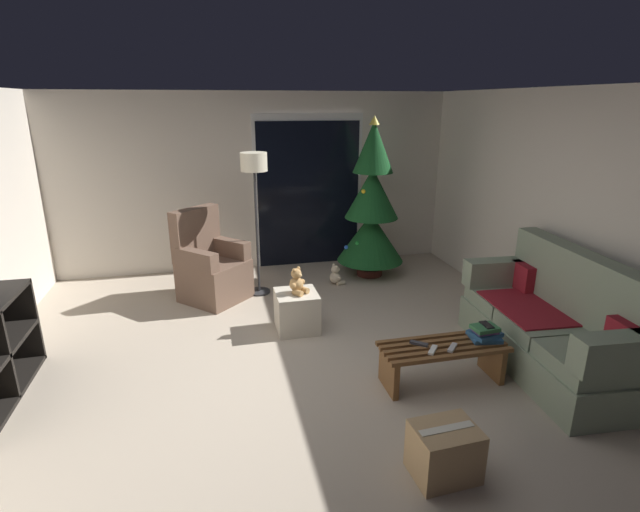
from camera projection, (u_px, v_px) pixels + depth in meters
The scene contains 19 objects.
ground_plane at pixel (295, 369), 4.39m from camera, with size 7.00×7.00×0.00m, color #B2A38E.
wall_back at pixel (256, 182), 6.84m from camera, with size 5.72×0.12×2.50m, color beige.
wall_right at pixel (583, 221), 4.61m from camera, with size 0.12×6.00×2.50m, color beige.
patio_door_frame at pixel (309, 191), 6.98m from camera, with size 1.60×0.02×2.20m, color silver.
patio_door_glass at pixel (309, 195), 6.98m from camera, with size 1.50×0.02×2.10m, color black.
couch at pixel (553, 326), 4.34m from camera, with size 0.91×1.99×1.08m.
coffee_table at pixel (442, 357), 4.12m from camera, with size 1.10×0.40×0.37m.
remote_silver at pixel (452, 348), 4.01m from camera, with size 0.04×0.16×0.02m, color #ADADB2.
remote_white at pixel (433, 350), 3.97m from camera, with size 0.04×0.16×0.02m, color silver.
remote_graphite at pixel (419, 344), 4.08m from camera, with size 0.04×0.16×0.02m, color #333338.
book_stack at pixel (485, 333), 4.15m from camera, with size 0.29×0.25×0.14m.
cell_phone at pixel (487, 325), 4.12m from camera, with size 0.07×0.14×0.01m, color black.
christmas_tree at pixel (372, 209), 6.50m from camera, with size 0.92×0.92×2.19m.
armchair at pixel (211, 268), 5.86m from camera, with size 0.97×0.97×1.13m.
floor_lamp at pixel (254, 176), 5.69m from camera, with size 0.32×0.32×1.78m.
ottoman at pixel (297, 311), 5.10m from camera, with size 0.44×0.44×0.42m, color beige.
teddy_bear_honey at pixel (297, 282), 4.99m from camera, with size 0.21×0.22×0.29m.
teddy_bear_cream_by_tree at pixel (336, 276), 6.39m from camera, with size 0.21×0.20×0.29m.
cardboard_box_taped_mid_floor at pixel (444, 452), 3.10m from camera, with size 0.43×0.35×0.36m.
Camera 1 is at (-0.64, -3.80, 2.35)m, focal length 26.69 mm.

